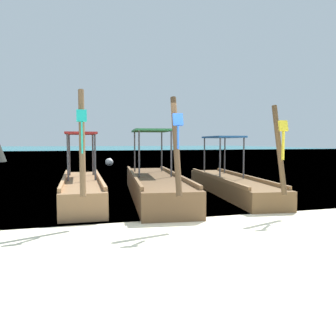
# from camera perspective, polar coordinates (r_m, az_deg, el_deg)

# --- Properties ---
(ground) EXTENTS (120.00, 120.00, 0.00)m
(ground) POSITION_cam_1_polar(r_m,az_deg,el_deg) (6.84, 7.32, -10.06)
(ground) COLOR beige
(sea_water) EXTENTS (120.00, 120.00, 0.00)m
(sea_water) POSITION_cam_1_polar(r_m,az_deg,el_deg) (67.23, -13.92, 2.83)
(sea_water) COLOR #147A89
(sea_water) RESTS_ON ground
(longtail_boat_turquoise_ribbon) EXTENTS (1.22, 5.83, 2.79)m
(longtail_boat_turquoise_ribbon) POSITION_cam_1_polar(r_m,az_deg,el_deg) (10.15, -13.97, -3.26)
(longtail_boat_turquoise_ribbon) COLOR olive
(longtail_boat_turquoise_ribbon) RESTS_ON ground
(longtail_boat_blue_ribbon) EXTENTS (2.18, 7.34, 2.64)m
(longtail_boat_blue_ribbon) POSITION_cam_1_polar(r_m,az_deg,el_deg) (10.57, -2.20, -2.81)
(longtail_boat_blue_ribbon) COLOR brown
(longtail_boat_blue_ribbon) RESTS_ON ground
(longtail_boat_yellow_ribbon) EXTENTS (1.90, 6.89, 2.56)m
(longtail_boat_yellow_ribbon) POSITION_cam_1_polar(r_m,az_deg,el_deg) (11.47, 10.17, -2.57)
(longtail_boat_yellow_ribbon) COLOR brown
(longtail_boat_yellow_ribbon) RESTS_ON ground
(mooring_buoy_near) EXTENTS (0.54, 0.54, 0.54)m
(mooring_buoy_near) POSITION_cam_1_polar(r_m,az_deg,el_deg) (24.24, -9.67, 0.96)
(mooring_buoy_near) COLOR white
(mooring_buoy_near) RESTS_ON sea_water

